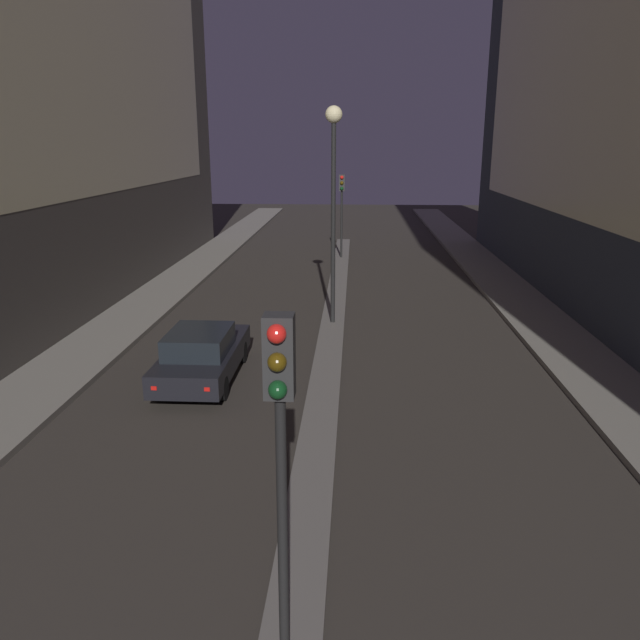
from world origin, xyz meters
The scene contains 5 objects.
median_strip centered at (0.00, 20.54, 0.06)m, with size 0.85×39.07×0.11m.
traffic_light_near centered at (0.00, 3.93, 3.50)m, with size 0.32×0.42×4.62m.
traffic_light_mid centered at (0.00, 33.12, 3.50)m, with size 0.32×0.42×4.62m.
street_lamp centered at (0.00, 19.74, 5.55)m, with size 0.58×0.58×7.51m.
car_left_lane centered at (-3.42, 14.03, 0.77)m, with size 1.87×4.69×1.52m.
Camera 1 is at (0.77, -2.13, 6.42)m, focal length 35.00 mm.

